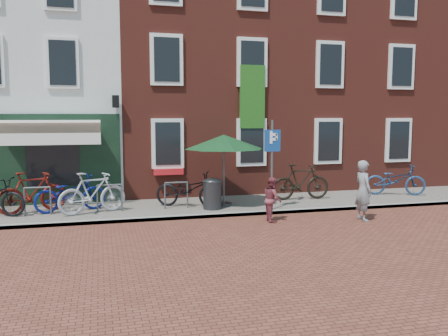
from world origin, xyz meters
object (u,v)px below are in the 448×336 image
object	(u,v)px
parasol	(224,139)
bicycle_5	(301,182)
bicycle_6	(395,180)
woman	(363,191)
bicycle_4	(188,189)
parking_sign	(272,153)
litter_bin	(212,192)
bicycle_2	(70,193)
bicycle_1	(32,192)
bicycle_3	(93,193)
boy	(272,199)

from	to	relation	value
parasol	bicycle_5	world-z (taller)	parasol
bicycle_5	bicycle_6	bearing A→B (deg)	-87.65
woman	bicycle_4	bearing A→B (deg)	56.48
bicycle_6	woman	bearing A→B (deg)	156.61
woman	parking_sign	bearing A→B (deg)	50.70
parking_sign	parasol	world-z (taller)	parking_sign
bicycle_5	bicycle_6	size ratio (longest dim) A/B	0.97
litter_bin	bicycle_2	size ratio (longest dim) A/B	0.49
parking_sign	bicycle_1	xyz separation A→B (m)	(-6.96, 1.37, -1.12)
bicycle_3	bicycle_6	distance (m)	10.50
bicycle_1	bicycle_3	xyz separation A→B (m)	(1.72, -0.56, 0.00)
parking_sign	bicycle_5	bearing A→B (deg)	41.39
litter_bin	bicycle_1	size ratio (longest dim) A/B	0.51
litter_bin	bicycle_5	world-z (taller)	bicycle_5
parking_sign	bicycle_1	bearing A→B (deg)	168.87
bicycle_3	bicycle_4	distance (m)	2.91
bicycle_3	boy	bearing A→B (deg)	-131.77
bicycle_2	bicycle_6	xyz separation A→B (m)	(11.13, 0.11, 0.00)
parking_sign	boy	distance (m)	1.64
bicycle_6	parasol	bearing A→B (deg)	115.62
parking_sign	bicycle_5	size ratio (longest dim) A/B	1.34
bicycle_5	bicycle_1	bearing A→B (deg)	92.34
boy	bicycle_6	distance (m)	6.13
parking_sign	bicycle_3	distance (m)	5.42
bicycle_3	bicycle_2	bearing A→B (deg)	33.19
bicycle_1	bicycle_4	xyz separation A→B (m)	(4.61, -0.24, -0.06)
bicycle_6	parking_sign	bearing A→B (deg)	127.53
bicycle_2	bicycle_5	bearing A→B (deg)	-104.59
litter_bin	bicycle_5	bearing A→B (deg)	13.79
bicycle_4	bicycle_3	bearing A→B (deg)	121.58
boy	bicycle_1	bearing A→B (deg)	76.10
parasol	woman	distance (m)	4.49
litter_bin	bicycle_3	xyz separation A→B (m)	(-3.53, 0.23, 0.08)
bicycle_1	bicycle_5	bearing A→B (deg)	-112.94
parking_sign	bicycle_6	bearing A→B (deg)	14.79
bicycle_1	bicycle_2	world-z (taller)	bicycle_1
bicycle_5	boy	bearing A→B (deg)	143.75
bicycle_1	bicycle_4	bearing A→B (deg)	-115.96
bicycle_3	bicycle_4	bearing A→B (deg)	-104.39
woman	bicycle_6	size ratio (longest dim) A/B	0.81
woman	bicycle_2	distance (m)	8.51
bicycle_3	bicycle_5	world-z (taller)	same
parasol	bicycle_4	distance (m)	1.93
bicycle_4	bicycle_5	xyz separation A→B (m)	(3.92, 0.25, 0.06)
parking_sign	bicycle_5	distance (m)	2.37
bicycle_2	bicycle_4	bearing A→B (deg)	-107.70
woman	boy	size ratio (longest dim) A/B	1.37
bicycle_2	bicycle_4	world-z (taller)	same
litter_bin	bicycle_6	world-z (taller)	bicycle_6
parking_sign	parasol	distance (m)	1.66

